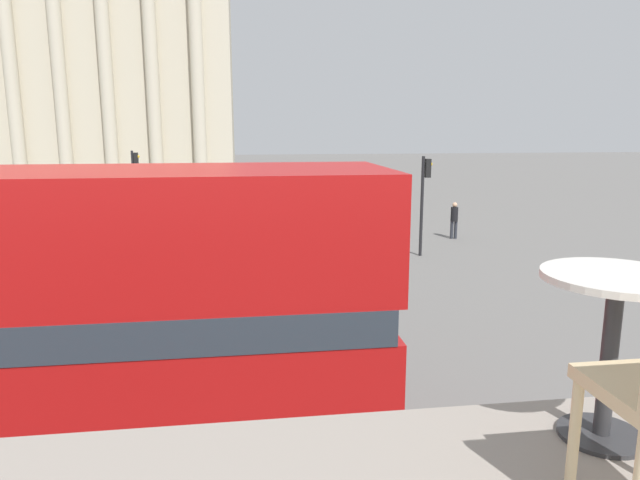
{
  "coord_description": "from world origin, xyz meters",
  "views": [
    {
      "loc": [
        -0.53,
        -2.41,
        4.92
      ],
      "look_at": [
        1.95,
        15.42,
        1.32
      ],
      "focal_mm": 32.0,
      "sensor_mm": 36.0,
      "label": 1
    }
  ],
  "objects_px": {
    "traffic_light_near": "(78,233)",
    "pedestrian_black": "(454,218)",
    "plaza_building_left": "(83,34)",
    "car_maroon": "(88,228)",
    "traffic_light_mid": "(424,191)",
    "cafe_dining_table": "(613,319)",
    "pedestrian_grey": "(162,208)",
    "pedestrian_blue": "(201,198)",
    "pedestrian_yellow": "(88,216)",
    "traffic_light_far": "(135,177)"
  },
  "relations": [
    {
      "from": "traffic_light_near",
      "to": "pedestrian_black",
      "type": "relative_size",
      "value": 2.22
    },
    {
      "from": "plaza_building_left",
      "to": "car_maroon",
      "type": "bearing_deg",
      "value": -77.16
    },
    {
      "from": "traffic_light_mid",
      "to": "cafe_dining_table",
      "type": "bearing_deg",
      "value": -106.0
    },
    {
      "from": "traffic_light_mid",
      "to": "car_maroon",
      "type": "bearing_deg",
      "value": 163.46
    },
    {
      "from": "traffic_light_near",
      "to": "pedestrian_black",
      "type": "xyz_separation_m",
      "value": [
        13.29,
        9.57,
        -1.44
      ]
    },
    {
      "from": "plaza_building_left",
      "to": "car_maroon",
      "type": "height_order",
      "value": "plaza_building_left"
    },
    {
      "from": "traffic_light_near",
      "to": "pedestrian_grey",
      "type": "distance_m",
      "value": 14.29
    },
    {
      "from": "pedestrian_black",
      "to": "car_maroon",
      "type": "bearing_deg",
      "value": 161.84
    },
    {
      "from": "pedestrian_grey",
      "to": "pedestrian_blue",
      "type": "distance_m",
      "value": 3.87
    },
    {
      "from": "cafe_dining_table",
      "to": "pedestrian_black",
      "type": "distance_m",
      "value": 23.4
    },
    {
      "from": "pedestrian_yellow",
      "to": "pedestrian_blue",
      "type": "relative_size",
      "value": 1.01
    },
    {
      "from": "traffic_light_mid",
      "to": "pedestrian_blue",
      "type": "xyz_separation_m",
      "value": [
        -9.08,
        11.25,
        -1.49
      ]
    },
    {
      "from": "car_maroon",
      "to": "pedestrian_yellow",
      "type": "xyz_separation_m",
      "value": [
        -0.37,
        1.49,
        0.32
      ]
    },
    {
      "from": "traffic_light_mid",
      "to": "car_maroon",
      "type": "distance_m",
      "value": 14.0
    },
    {
      "from": "car_maroon",
      "to": "cafe_dining_table",
      "type": "bearing_deg",
      "value": 88.77
    },
    {
      "from": "cafe_dining_table",
      "to": "pedestrian_blue",
      "type": "relative_size",
      "value": 0.42
    },
    {
      "from": "pedestrian_yellow",
      "to": "traffic_light_near",
      "type": "bearing_deg",
      "value": -157.39
    },
    {
      "from": "car_maroon",
      "to": "pedestrian_blue",
      "type": "bearing_deg",
      "value": -140.66
    },
    {
      "from": "plaza_building_left",
      "to": "pedestrian_black",
      "type": "bearing_deg",
      "value": -48.67
    },
    {
      "from": "plaza_building_left",
      "to": "pedestrian_grey",
      "type": "xyz_separation_m",
      "value": [
        7.82,
        -19.24,
        -10.82
      ]
    },
    {
      "from": "traffic_light_near",
      "to": "pedestrian_grey",
      "type": "bearing_deg",
      "value": 89.6
    },
    {
      "from": "plaza_building_left",
      "to": "pedestrian_grey",
      "type": "height_order",
      "value": "plaza_building_left"
    },
    {
      "from": "pedestrian_yellow",
      "to": "plaza_building_left",
      "type": "bearing_deg",
      "value": 21.96
    },
    {
      "from": "traffic_light_mid",
      "to": "pedestrian_black",
      "type": "height_order",
      "value": "traffic_light_mid"
    },
    {
      "from": "traffic_light_near",
      "to": "traffic_light_far",
      "type": "distance_m",
      "value": 15.3
    },
    {
      "from": "traffic_light_near",
      "to": "pedestrian_grey",
      "type": "xyz_separation_m",
      "value": [
        0.1,
        14.22,
        -1.38
      ]
    },
    {
      "from": "pedestrian_grey",
      "to": "pedestrian_blue",
      "type": "relative_size",
      "value": 0.99
    },
    {
      "from": "pedestrian_black",
      "to": "plaza_building_left",
      "type": "bearing_deg",
      "value": 116.27
    },
    {
      "from": "pedestrian_yellow",
      "to": "pedestrian_blue",
      "type": "xyz_separation_m",
      "value": [
        4.6,
        5.81,
        -0.01
      ]
    },
    {
      "from": "traffic_light_far",
      "to": "pedestrian_yellow",
      "type": "relative_size",
      "value": 2.11
    },
    {
      "from": "cafe_dining_table",
      "to": "pedestrian_blue",
      "type": "xyz_separation_m",
      "value": [
        -3.71,
        29.98,
        -3.12
      ]
    },
    {
      "from": "plaza_building_left",
      "to": "pedestrian_blue",
      "type": "relative_size",
      "value": 13.53
    },
    {
      "from": "traffic_light_far",
      "to": "pedestrian_blue",
      "type": "xyz_separation_m",
      "value": [
        3.05,
        2.47,
        -1.43
      ]
    },
    {
      "from": "cafe_dining_table",
      "to": "pedestrian_yellow",
      "type": "xyz_separation_m",
      "value": [
        -8.31,
        24.17,
        -3.11
      ]
    },
    {
      "from": "traffic_light_near",
      "to": "pedestrian_black",
      "type": "bearing_deg",
      "value": 35.76
    },
    {
      "from": "plaza_building_left",
      "to": "traffic_light_near",
      "type": "bearing_deg",
      "value": -77.0
    },
    {
      "from": "cafe_dining_table",
      "to": "plaza_building_left",
      "type": "bearing_deg",
      "value": 106.1
    },
    {
      "from": "plaza_building_left",
      "to": "cafe_dining_table",
      "type": "bearing_deg",
      "value": -73.9
    },
    {
      "from": "plaza_building_left",
      "to": "traffic_light_far",
      "type": "height_order",
      "value": "plaza_building_left"
    },
    {
      "from": "pedestrian_grey",
      "to": "traffic_light_mid",
      "type": "bearing_deg",
      "value": -170.46
    },
    {
      "from": "traffic_light_near",
      "to": "traffic_light_far",
      "type": "xyz_separation_m",
      "value": [
        -1.29,
        15.25,
        0.07
      ]
    },
    {
      "from": "car_maroon",
      "to": "pedestrian_grey",
      "type": "bearing_deg",
      "value": -144.63
    },
    {
      "from": "pedestrian_grey",
      "to": "pedestrian_black",
      "type": "relative_size",
      "value": 1.06
    },
    {
      "from": "pedestrian_black",
      "to": "pedestrian_blue",
      "type": "distance_m",
      "value": 14.12
    },
    {
      "from": "plaza_building_left",
      "to": "pedestrian_grey",
      "type": "relative_size",
      "value": 13.71
    },
    {
      "from": "traffic_light_far",
      "to": "pedestrian_blue",
      "type": "bearing_deg",
      "value": 39.08
    },
    {
      "from": "pedestrian_yellow",
      "to": "cafe_dining_table",
      "type": "bearing_deg",
      "value": -151.82
    },
    {
      "from": "traffic_light_near",
      "to": "pedestrian_blue",
      "type": "xyz_separation_m",
      "value": [
        1.76,
        17.72,
        -1.36
      ]
    },
    {
      "from": "pedestrian_black",
      "to": "pedestrian_blue",
      "type": "bearing_deg",
      "value": 129.68
    },
    {
      "from": "car_maroon",
      "to": "traffic_light_mid",
      "type": "bearing_deg",
      "value": 142.92
    }
  ]
}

